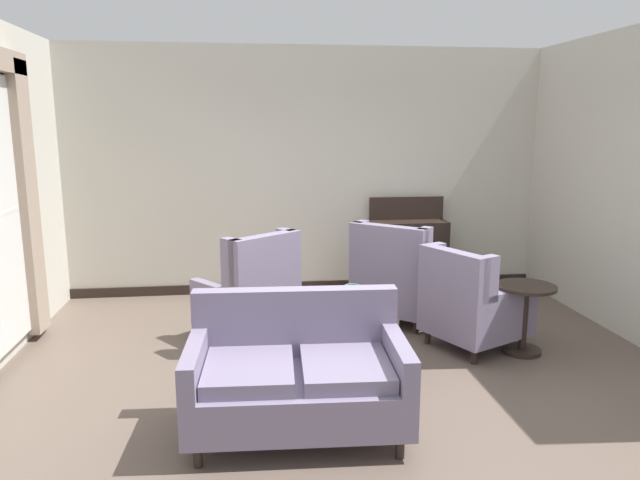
# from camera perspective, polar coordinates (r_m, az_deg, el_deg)

# --- Properties ---
(ground) EXTENTS (8.36, 8.36, 0.00)m
(ground) POSITION_cam_1_polar(r_m,az_deg,el_deg) (4.95, 2.57, -14.06)
(ground) COLOR brown
(wall_back) EXTENTS (6.13, 0.08, 3.04)m
(wall_back) POSITION_cam_1_polar(r_m,az_deg,el_deg) (7.39, -1.20, 6.63)
(wall_back) COLOR beige
(wall_back) RESTS_ON ground
(wall_right) EXTENTS (0.08, 4.09, 3.04)m
(wall_right) POSITION_cam_1_polar(r_m,az_deg,el_deg) (6.51, 28.20, 4.69)
(wall_right) COLOR beige
(wall_right) RESTS_ON ground
(baseboard_back) EXTENTS (5.97, 0.03, 0.12)m
(baseboard_back) POSITION_cam_1_polar(r_m,az_deg,el_deg) (7.60, -1.11, -4.45)
(baseboard_back) COLOR black
(baseboard_back) RESTS_ON ground
(coffee_table) EXTENTS (0.89, 0.89, 0.49)m
(coffee_table) POSITION_cam_1_polar(r_m,az_deg,el_deg) (5.05, 2.58, -8.57)
(coffee_table) COLOR black
(coffee_table) RESTS_ON ground
(porcelain_vase) EXTENTS (0.18, 0.18, 0.30)m
(porcelain_vase) POSITION_cam_1_polar(r_m,az_deg,el_deg) (4.96, 3.14, -6.25)
(porcelain_vase) COLOR #4C7A66
(porcelain_vase) RESTS_ON coffee_table
(settee) EXTENTS (1.52, 0.94, 0.94)m
(settee) POSITION_cam_1_polar(r_m,az_deg,el_deg) (4.16, -2.21, -13.06)
(settee) COLOR slate
(settee) RESTS_ON ground
(armchair_foreground_right) EXTENTS (1.08, 1.04, 0.98)m
(armchair_foreground_right) POSITION_cam_1_polar(r_m,az_deg,el_deg) (5.78, 14.42, -6.15)
(armchair_foreground_right) COLOR slate
(armchair_foreground_right) RESTS_ON ground
(armchair_near_window) EXTENTS (1.17, 1.17, 1.09)m
(armchair_near_window) POSITION_cam_1_polar(r_m,az_deg,el_deg) (6.39, 7.53, -3.90)
(armchair_near_window) COLOR slate
(armchair_near_window) RESTS_ON ground
(armchair_back_corner) EXTENTS (1.10, 1.10, 1.09)m
(armchair_back_corner) POSITION_cam_1_polar(r_m,az_deg,el_deg) (5.83, -6.61, -5.34)
(armchair_back_corner) COLOR slate
(armchair_back_corner) RESTS_ON ground
(side_table) EXTENTS (0.54, 0.54, 0.66)m
(side_table) POSITION_cam_1_polar(r_m,az_deg,el_deg) (5.80, 19.21, -6.61)
(side_table) COLOR black
(side_table) RESTS_ON ground
(sideboard) EXTENTS (0.95, 0.34, 1.21)m
(sideboard) POSITION_cam_1_polar(r_m,az_deg,el_deg) (7.49, 8.55, -1.12)
(sideboard) COLOR black
(sideboard) RESTS_ON ground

